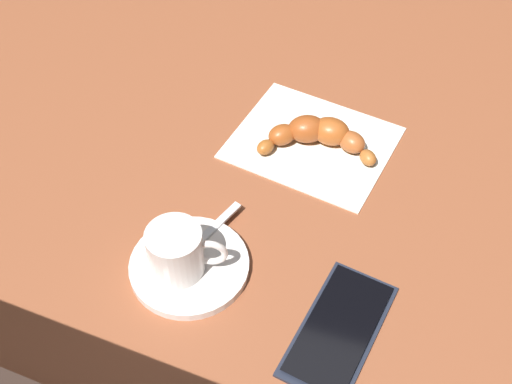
# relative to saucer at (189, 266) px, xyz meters

# --- Properties ---
(ground_plane) EXTENTS (1.80, 1.80, 0.00)m
(ground_plane) POSITION_rel_saucer_xyz_m (0.12, -0.04, -0.01)
(ground_plane) COLOR brown
(saucer) EXTENTS (0.13, 0.13, 0.01)m
(saucer) POSITION_rel_saucer_xyz_m (0.00, 0.00, 0.00)
(saucer) COLOR white
(saucer) RESTS_ON ground
(espresso_cup) EXTENTS (0.06, 0.08, 0.06)m
(espresso_cup) POSITION_rel_saucer_xyz_m (-0.01, 0.01, 0.03)
(espresso_cup) COLOR white
(espresso_cup) RESTS_ON saucer
(teaspoon) EXTENTS (0.13, 0.06, 0.01)m
(teaspoon) POSITION_rel_saucer_xyz_m (0.01, 0.01, 0.01)
(teaspoon) COLOR silver
(teaspoon) RESTS_ON saucer
(sugar_packet) EXTENTS (0.05, 0.06, 0.01)m
(sugar_packet) POSITION_rel_saucer_xyz_m (0.01, 0.02, 0.01)
(sugar_packet) COLOR beige
(sugar_packet) RESTS_ON saucer
(napkin) EXTENTS (0.20, 0.22, 0.00)m
(napkin) POSITION_rel_saucer_xyz_m (0.23, -0.08, -0.00)
(napkin) COLOR silver
(napkin) RESTS_ON ground
(croissant) EXTENTS (0.08, 0.16, 0.03)m
(croissant) POSITION_rel_saucer_xyz_m (0.23, -0.08, 0.01)
(croissant) COLOR #A35B26
(croissant) RESTS_ON napkin
(cell_phone) EXTENTS (0.16, 0.10, 0.01)m
(cell_phone) POSITION_rel_saucer_xyz_m (-0.02, -0.17, -0.00)
(cell_phone) COLOR #1E2331
(cell_phone) RESTS_ON ground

